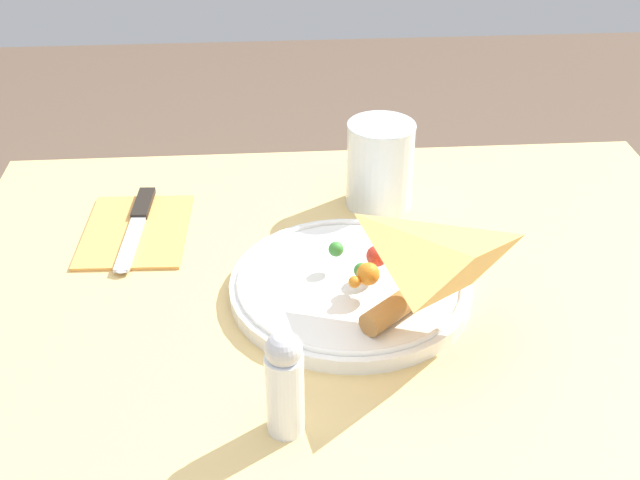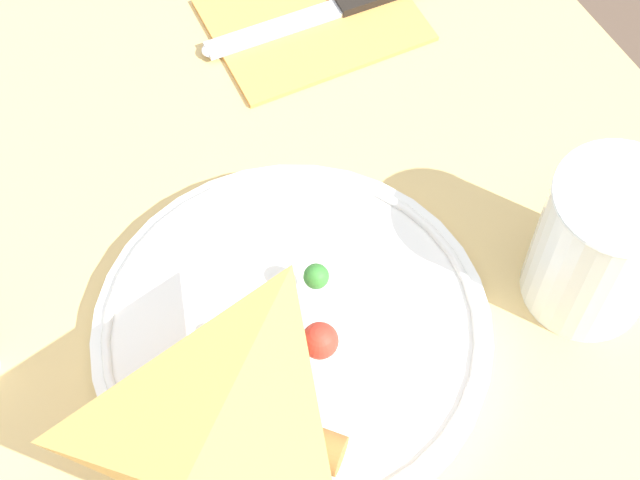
{
  "view_description": "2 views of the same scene",
  "coord_description": "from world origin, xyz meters",
  "px_view_note": "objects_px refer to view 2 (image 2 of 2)",
  "views": [
    {
      "loc": [
        0.55,
        -0.08,
        1.2
      ],
      "look_at": [
        -0.14,
        -0.03,
        0.76
      ],
      "focal_mm": 45.0,
      "sensor_mm": 36.0,
      "label": 1
    },
    {
      "loc": [
        -0.01,
        0.25,
        1.27
      ],
      "look_at": [
        -0.16,
        -0.03,
        0.76
      ],
      "focal_mm": 55.0,
      "sensor_mm": 36.0,
      "label": 2
    }
  ],
  "objects_px": {
    "dining_table": "(141,478)",
    "butter_knife": "(323,12)",
    "plate_pizza": "(293,336)",
    "milk_glass": "(600,248)",
    "napkin_folded": "(313,20)"
  },
  "relations": [
    {
      "from": "dining_table",
      "to": "butter_knife",
      "type": "relative_size",
      "value": 5.02
    },
    {
      "from": "plate_pizza",
      "to": "milk_glass",
      "type": "distance_m",
      "value": 0.2
    },
    {
      "from": "butter_knife",
      "to": "napkin_folded",
      "type": "bearing_deg",
      "value": -0.0
    },
    {
      "from": "dining_table",
      "to": "plate_pizza",
      "type": "xyz_separation_m",
      "value": [
        -0.12,
        0.0,
        0.12
      ]
    },
    {
      "from": "plate_pizza",
      "to": "butter_knife",
      "type": "distance_m",
      "value": 0.29
    },
    {
      "from": "napkin_folded",
      "to": "butter_knife",
      "type": "xyz_separation_m",
      "value": [
        -0.01,
        0.0,
        0.0
      ]
    },
    {
      "from": "milk_glass",
      "to": "napkin_folded",
      "type": "relative_size",
      "value": 0.66
    },
    {
      "from": "milk_glass",
      "to": "butter_knife",
      "type": "distance_m",
      "value": 0.3
    },
    {
      "from": "dining_table",
      "to": "milk_glass",
      "type": "relative_size",
      "value": 8.51
    },
    {
      "from": "plate_pizza",
      "to": "milk_glass",
      "type": "height_order",
      "value": "milk_glass"
    },
    {
      "from": "plate_pizza",
      "to": "napkin_folded",
      "type": "distance_m",
      "value": 0.28
    },
    {
      "from": "dining_table",
      "to": "napkin_folded",
      "type": "xyz_separation_m",
      "value": [
        -0.26,
        -0.24,
        0.11
      ]
    },
    {
      "from": "milk_glass",
      "to": "butter_knife",
      "type": "bearing_deg",
      "value": -82.52
    },
    {
      "from": "butter_knife",
      "to": "dining_table",
      "type": "bearing_deg",
      "value": 44.74
    },
    {
      "from": "milk_glass",
      "to": "napkin_folded",
      "type": "distance_m",
      "value": 0.3
    }
  ]
}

